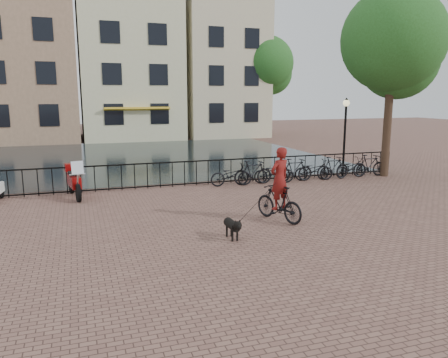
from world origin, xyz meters
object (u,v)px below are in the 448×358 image
object	(u,v)px
dog	(232,228)
motorcycle	(74,177)
cyclist	(279,189)
lamp_post	(345,124)

from	to	relation	value
dog	motorcycle	world-z (taller)	motorcycle
cyclist	motorcycle	size ratio (longest dim) A/B	1.21
lamp_post	cyclist	size ratio (longest dim) A/B	1.36
cyclist	motorcycle	world-z (taller)	cyclist
cyclist	motorcycle	distance (m)	7.61
motorcycle	dog	bearing A→B (deg)	-67.19
lamp_post	cyclist	world-z (taller)	lamp_post
lamp_post	motorcycle	bearing A→B (deg)	-178.52
motorcycle	cyclist	bearing A→B (deg)	-50.72
lamp_post	cyclist	distance (m)	7.99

